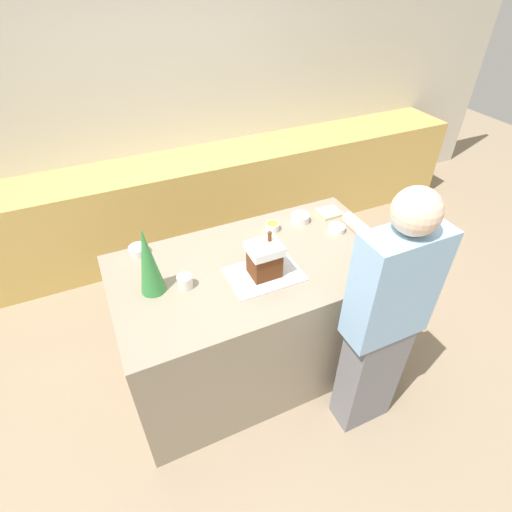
# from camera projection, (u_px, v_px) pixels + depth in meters

# --- Properties ---
(ground_plane) EXTENTS (12.00, 12.00, 0.00)m
(ground_plane) POSITION_uv_depth(u_px,v_px,m) (256.00, 358.00, 3.03)
(ground_plane) COLOR gray
(wall_back) EXTENTS (8.00, 0.05, 2.60)m
(wall_back) POSITION_uv_depth(u_px,v_px,m) (165.00, 105.00, 3.65)
(wall_back) COLOR beige
(wall_back) RESTS_ON ground_plane
(back_cabinet_block) EXTENTS (6.00, 0.60, 0.89)m
(back_cabinet_block) POSITION_uv_depth(u_px,v_px,m) (185.00, 203.00, 3.95)
(back_cabinet_block) COLOR tan
(back_cabinet_block) RESTS_ON ground_plane
(kitchen_island) EXTENTS (1.76, 0.97, 0.93)m
(kitchen_island) POSITION_uv_depth(u_px,v_px,m) (256.00, 316.00, 2.74)
(kitchen_island) COLOR gray
(kitchen_island) RESTS_ON ground_plane
(baking_tray) EXTENTS (0.43, 0.31, 0.01)m
(baking_tray) POSITION_uv_depth(u_px,v_px,m) (264.00, 274.00, 2.36)
(baking_tray) COLOR silver
(baking_tray) RESTS_ON kitchen_island
(gingerbread_house) EXTENTS (0.19, 0.17, 0.27)m
(gingerbread_house) POSITION_uv_depth(u_px,v_px,m) (264.00, 259.00, 2.29)
(gingerbread_house) COLOR #5B2D14
(gingerbread_house) RESTS_ON baking_tray
(decorative_tree) EXTENTS (0.14, 0.14, 0.42)m
(decorative_tree) POSITION_uv_depth(u_px,v_px,m) (148.00, 261.00, 2.13)
(decorative_tree) COLOR #33843D
(decorative_tree) RESTS_ON kitchen_island
(candy_bowl_far_left) EXTENTS (0.10, 0.10, 0.05)m
(candy_bowl_far_left) POSITION_uv_depth(u_px,v_px,m) (272.00, 226.00, 2.71)
(candy_bowl_far_left) COLOR white
(candy_bowl_far_left) RESTS_ON kitchen_island
(candy_bowl_near_tray_left) EXTENTS (0.13, 0.13, 0.05)m
(candy_bowl_near_tray_left) POSITION_uv_depth(u_px,v_px,m) (300.00, 218.00, 2.80)
(candy_bowl_near_tray_left) COLOR white
(candy_bowl_near_tray_left) RESTS_ON kitchen_island
(candy_bowl_behind_tray) EXTENTS (0.12, 0.12, 0.05)m
(candy_bowl_behind_tray) POSITION_uv_depth(u_px,v_px,m) (138.00, 250.00, 2.51)
(candy_bowl_behind_tray) COLOR silver
(candy_bowl_behind_tray) RESTS_ON kitchen_island
(candy_bowl_far_right) EXTENTS (0.12, 0.12, 0.04)m
(candy_bowl_far_right) POSITION_uv_depth(u_px,v_px,m) (337.00, 228.00, 2.71)
(candy_bowl_far_right) COLOR white
(candy_bowl_far_right) RESTS_ON kitchen_island
(cookbook) EXTENTS (0.16, 0.15, 0.02)m
(cookbook) POSITION_uv_depth(u_px,v_px,m) (329.00, 212.00, 2.89)
(cookbook) COLOR #CCB78C
(cookbook) RESTS_ON kitchen_island
(mug) EXTENTS (0.09, 0.09, 0.08)m
(mug) POSITION_uv_depth(u_px,v_px,m) (185.00, 282.00, 2.26)
(mug) COLOR white
(mug) RESTS_ON kitchen_island
(person) EXTENTS (0.44, 0.55, 1.69)m
(person) POSITION_uv_depth(u_px,v_px,m) (383.00, 322.00, 2.15)
(person) COLOR slate
(person) RESTS_ON ground_plane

